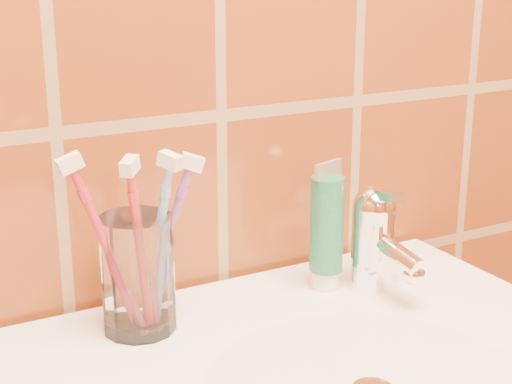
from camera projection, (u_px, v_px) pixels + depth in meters
glass_tumbler at (138, 274)px, 0.77m from camera, size 0.09×0.09×0.12m
toothpaste_tube at (327, 230)px, 0.87m from camera, size 0.04×0.04×0.15m
faucet at (376, 235)px, 0.87m from camera, size 0.05×0.11×0.12m
toothbrush_0 at (158, 244)px, 0.76m from camera, size 0.09×0.10×0.20m
toothbrush_1 at (165, 243)px, 0.78m from camera, size 0.12×0.11×0.19m
toothbrush_2 at (109, 250)px, 0.74m from camera, size 0.09×0.09×0.19m
toothbrush_3 at (140, 249)px, 0.75m from camera, size 0.09×0.09×0.20m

